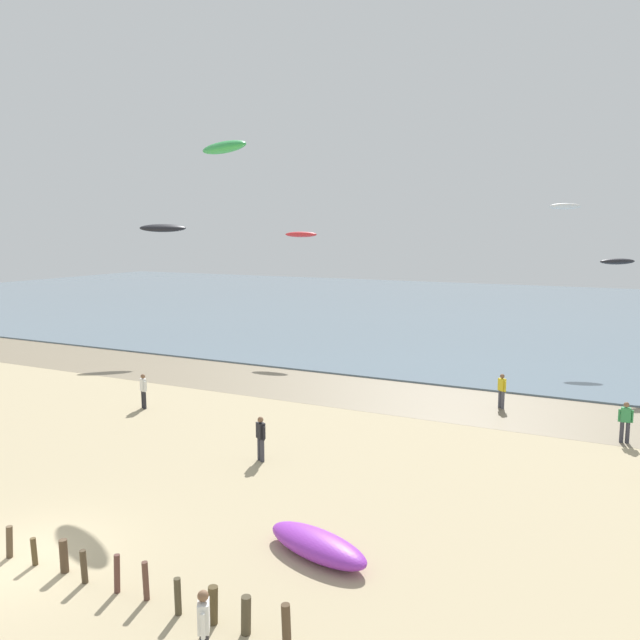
# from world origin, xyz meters

# --- Properties ---
(ground_plane) EXTENTS (160.00, 160.00, 0.00)m
(ground_plane) POSITION_xyz_m (0.00, 0.00, 0.00)
(ground_plane) COLOR tan
(wet_sand_strip) EXTENTS (120.00, 6.55, 0.01)m
(wet_sand_strip) POSITION_xyz_m (0.00, 19.81, 0.00)
(wet_sand_strip) COLOR #84755B
(wet_sand_strip) RESTS_ON ground
(sea) EXTENTS (160.00, 70.00, 0.10)m
(sea) POSITION_xyz_m (0.00, 58.08, 0.05)
(sea) COLOR slate
(sea) RESTS_ON ground
(groyne_near) EXTENTS (11.38, 0.36, 0.99)m
(groyne_near) POSITION_xyz_m (2.60, -0.11, 0.43)
(groyne_near) COLOR brown
(groyne_near) RESTS_ON ground
(person_mid_beach) EXTENTS (0.57, 0.26, 1.71)m
(person_mid_beach) POSITION_xyz_m (14.09, 17.09, 0.92)
(person_mid_beach) COLOR #383842
(person_mid_beach) RESTS_ON ground
(person_by_waterline) EXTENTS (0.38, 0.49, 1.71)m
(person_by_waterline) POSITION_xyz_m (6.83, -1.43, 0.92)
(person_by_waterline) COLOR #232328
(person_by_waterline) RESTS_ON ground
(person_left_flank) EXTENTS (0.50, 0.37, 1.71)m
(person_left_flank) POSITION_xyz_m (1.83, 8.82, 0.92)
(person_left_flank) COLOR #383842
(person_left_flank) RESTS_ON ground
(person_right_flank) EXTENTS (0.51, 0.37, 1.71)m
(person_right_flank) POSITION_xyz_m (-6.99, 12.34, 0.92)
(person_right_flank) COLOR #232328
(person_right_flank) RESTS_ON ground
(person_trailing_behind) EXTENTS (0.45, 0.41, 1.71)m
(person_trailing_behind) POSITION_xyz_m (8.65, 20.05, 0.92)
(person_trailing_behind) COLOR #4C4C56
(person_trailing_behind) RESTS_ON ground
(grounded_kite) EXTENTS (3.46, 2.07, 0.65)m
(grounded_kite) POSITION_xyz_m (6.86, 3.48, 0.33)
(grounded_kite) COLOR purple
(grounded_kite) RESTS_ON ground
(kite_aloft_0) EXTENTS (2.16, 1.91, 0.41)m
(kite_aloft_0) POSITION_xyz_m (13.24, 28.96, 6.87)
(kite_aloft_0) COLOR black
(kite_aloft_1) EXTENTS (2.47, 1.04, 0.47)m
(kite_aloft_1) POSITION_xyz_m (-7.23, 29.23, 8.34)
(kite_aloft_1) COLOR red
(kite_aloft_2) EXTENTS (2.24, 1.31, 0.57)m
(kite_aloft_2) POSITION_xyz_m (9.64, 36.15, 10.26)
(kite_aloft_2) COLOR white
(kite_aloft_3) EXTENTS (3.19, 3.00, 0.78)m
(kite_aloft_3) POSITION_xyz_m (-16.39, 25.33, 8.79)
(kite_aloft_3) COLOR black
(kite_aloft_5) EXTENTS (3.27, 2.21, 0.70)m
(kite_aloft_5) POSITION_xyz_m (-1.99, 12.34, 12.10)
(kite_aloft_5) COLOR green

